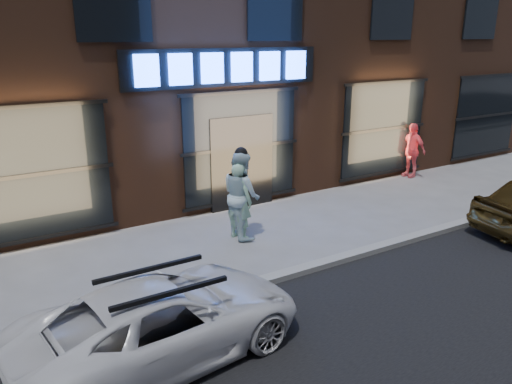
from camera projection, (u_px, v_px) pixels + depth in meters
The scene contains 7 objects.
ground at pixel (339, 262), 10.00m from camera, with size 90.00×90.00×0.00m, color slate.
curb at pixel (339, 259), 9.98m from camera, with size 60.00×0.25×0.12m, color gray.
storefront_building at pixel (173, 7), 14.95m from camera, with size 30.20×8.28×10.30m.
man_bowtie at pixel (239, 201), 10.92m from camera, with size 0.63×0.41×1.73m, color #A5D8C1.
man_cap at pixel (241, 195), 11.01m from camera, with size 0.95×0.74×1.95m, color silver.
passerby at pixel (411, 150), 15.75m from camera, with size 1.01×0.42×1.72m, color #F0636C.
white_suv at pixel (162, 320), 6.92m from camera, with size 1.89×4.10×1.14m, color silver.
Camera 1 is at (-6.16, -6.91, 4.36)m, focal length 35.00 mm.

